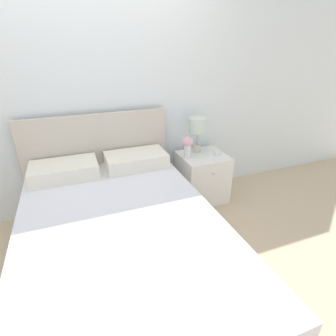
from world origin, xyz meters
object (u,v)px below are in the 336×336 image
Objects in this scene: nightstand at (202,177)px; table_lamp at (198,128)px; flower_vase at (188,145)px; bed at (121,241)px; alarm_clock at (217,153)px.

table_lamp is (-0.02, 0.11, 0.56)m from nightstand.
flower_vase is at bearing -177.87° from nightstand.
nightstand is at bearing 34.74° from bed.
flower_vase is at bearing 172.62° from alarm_clock.
bed reaches higher than alarm_clock.
flower_vase is (0.91, 0.76, 0.41)m from bed.
table_lamp is at bearing 34.30° from flower_vase.
table_lamp is 5.22× the size of alarm_clock.
bed is at bearing -140.08° from flower_vase.
nightstand is at bearing 2.13° from flower_vase.
table_lamp is (1.08, 0.88, 0.54)m from bed.
bed is at bearing -145.26° from nightstand.
table_lamp is 0.35m from alarm_clock.
alarm_clock is (0.17, -0.16, -0.25)m from table_lamp.
bed reaches higher than flower_vase.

